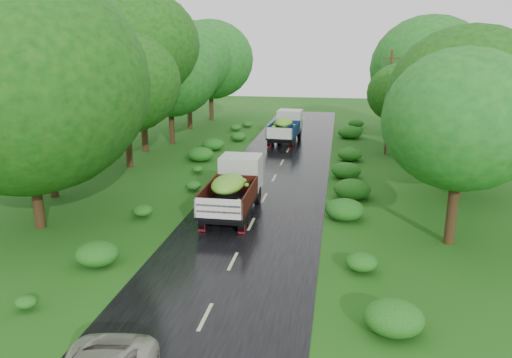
# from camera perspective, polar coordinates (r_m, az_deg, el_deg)

# --- Properties ---
(ground) EXTENTS (120.00, 120.00, 0.00)m
(ground) POSITION_cam_1_polar(r_m,az_deg,el_deg) (15.86, -5.82, -15.45)
(ground) COLOR #184A10
(ground) RESTS_ON ground
(road) EXTENTS (6.50, 80.00, 0.02)m
(road) POSITION_cam_1_polar(r_m,az_deg,el_deg) (20.17, -2.06, -8.20)
(road) COLOR black
(road) RESTS_ON ground
(road_lines) EXTENTS (0.12, 69.60, 0.00)m
(road_lines) POSITION_cam_1_polar(r_m,az_deg,el_deg) (21.07, -1.51, -7.08)
(road_lines) COLOR #BFB78C
(road_lines) RESTS_ON road
(truck_near) EXTENTS (2.11, 5.86, 2.46)m
(truck_near) POSITION_cam_1_polar(r_m,az_deg,el_deg) (23.96, -2.54, -0.76)
(truck_near) COLOR black
(truck_near) RESTS_ON ground
(truck_far) EXTENTS (2.41, 5.85, 2.41)m
(truck_far) POSITION_cam_1_polar(r_m,az_deg,el_deg) (40.96, 3.48, 6.11)
(truck_far) COLOR black
(truck_far) RESTS_ON ground
(utility_pole) EXTENTS (1.28, 0.43, 7.42)m
(utility_pole) POSITION_cam_1_polar(r_m,az_deg,el_deg) (37.34, 14.94, 8.50)
(utility_pole) COLOR #382616
(utility_pole) RESTS_ON ground
(trees_left) EXTENTS (6.23, 35.40, 9.65)m
(trees_left) POSITION_cam_1_polar(r_m,az_deg,el_deg) (36.39, -12.90, 12.37)
(trees_left) COLOR black
(trees_left) RESTS_ON ground
(trees_right) EXTENTS (6.29, 31.11, 7.86)m
(trees_right) POSITION_cam_1_polar(r_m,az_deg,el_deg) (34.56, 19.60, 10.18)
(trees_right) COLOR black
(trees_right) RESTS_ON ground
(shrubs) EXTENTS (11.90, 44.00, 0.70)m
(shrubs) POSITION_cam_1_polar(r_m,az_deg,el_deg) (28.41, 1.57, -0.29)
(shrubs) COLOR #155714
(shrubs) RESTS_ON ground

